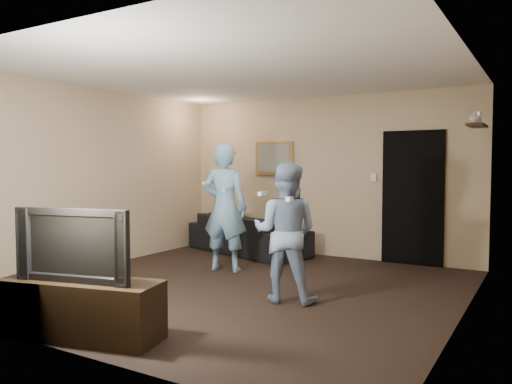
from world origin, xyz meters
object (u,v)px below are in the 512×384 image
Objects in this scene: tv_console at (81,309)px; wii_player_left at (225,207)px; television at (80,244)px; sofa at (248,234)px; wii_player_right at (285,232)px.

tv_console is 0.80× the size of wii_player_left.
sofa is at bearing 88.83° from television.
tv_console is 0.57m from television.
television is 2.95m from wii_player_left.
television is (0.00, 0.00, 0.57)m from tv_console.
wii_player_right reaches higher than tv_console.
television reaches higher than sofa.
wii_player_left is at bearing 85.97° from tv_console.
sofa is 3.00m from wii_player_right.
tv_console is at bearing 119.63° from sofa.
wii_player_left is (-0.48, 2.91, 0.64)m from tv_console.
wii_player_right is at bearing 49.98° from television.
television is 2.18m from wii_player_right.
sofa is at bearing 108.23° from wii_player_left.
wii_player_right is at bearing -33.65° from wii_player_left.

